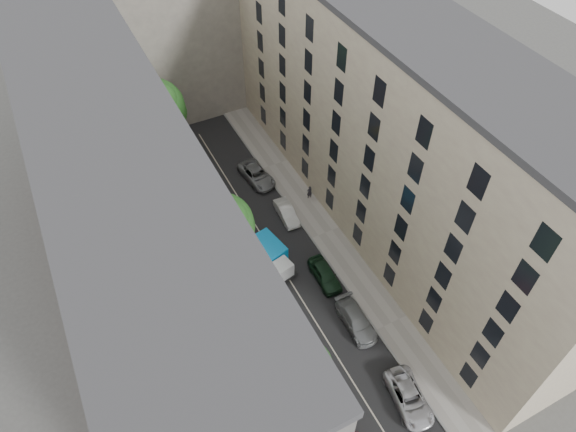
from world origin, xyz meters
TOP-DOWN VIEW (x-y plane):
  - ground at (0.00, 0.00)m, footprint 120.00×120.00m
  - road_surface at (0.00, 0.00)m, footprint 8.00×44.00m
  - sidewalk_left at (-5.50, 0.00)m, footprint 3.00×44.00m
  - sidewalk_right at (5.50, 0.00)m, footprint 3.00×44.00m
  - building_left at (-11.00, 0.00)m, footprint 8.00×44.00m
  - building_right at (11.00, 0.00)m, footprint 8.00×44.00m
  - building_endcap at (0.00, 28.00)m, footprint 18.00×12.00m
  - tarp_truck at (-0.60, -1.04)m, footprint 2.82×5.18m
  - car_left_1 at (-2.80, -13.40)m, footprint 1.47×4.11m
  - car_left_2 at (-2.80, -5.80)m, footprint 3.11×5.58m
  - car_left_3 at (-3.60, -0.20)m, footprint 2.09×4.88m
  - car_left_4 at (-2.80, 5.40)m, footprint 2.02×3.96m
  - car_left_5 at (-3.60, 9.23)m, footprint 1.79×4.07m
  - car_right_0 at (2.80, -17.00)m, footprint 3.01×5.19m
  - car_right_1 at (2.80, -9.75)m, footprint 2.12×4.79m
  - car_right_2 at (2.80, -4.60)m, footprint 1.85×4.26m
  - car_right_3 at (3.18, 3.60)m, footprint 1.59×3.96m
  - car_right_4 at (2.80, 9.80)m, footprint 2.83×5.17m
  - tree_near at (-4.69, -13.76)m, footprint 5.25×4.97m
  - tree_mid at (-4.50, -0.71)m, footprint 5.34×5.07m
  - tree_far at (-4.50, 16.93)m, footprint 5.98×5.80m
  - lamp_post at (-4.20, -7.91)m, footprint 0.36×0.36m
  - pedestrian at (6.40, 4.85)m, footprint 0.58×0.41m

SIDE VIEW (x-z plane):
  - ground at x=0.00m, z-range 0.00..0.00m
  - road_surface at x=0.00m, z-range 0.00..0.02m
  - sidewalk_left at x=-5.50m, z-range 0.00..0.15m
  - sidewalk_right at x=5.50m, z-range 0.00..0.15m
  - car_right_3 at x=3.18m, z-range 0.00..1.28m
  - car_left_4 at x=-2.80m, z-range 0.00..1.29m
  - car_left_5 at x=-3.60m, z-range 0.00..1.30m
  - car_left_1 at x=-2.80m, z-range 0.00..1.35m
  - car_right_0 at x=2.80m, z-range 0.00..1.36m
  - car_right_1 at x=2.80m, z-range 0.00..1.37m
  - car_right_4 at x=2.80m, z-range 0.00..1.37m
  - car_left_3 at x=-3.60m, z-range 0.00..1.40m
  - car_right_2 at x=2.80m, z-range 0.00..1.43m
  - car_left_2 at x=-2.80m, z-range 0.00..1.48m
  - pedestrian at x=6.40m, z-range 0.15..1.68m
  - tarp_truck at x=-0.60m, z-range 0.11..2.36m
  - lamp_post at x=-4.20m, z-range 0.89..7.18m
  - tree_near at x=-4.69m, z-range 1.48..9.71m
  - tree_far at x=-4.50m, z-range 1.80..11.70m
  - tree_mid at x=-4.50m, z-range 1.97..11.80m
  - building_endcap at x=0.00m, z-range 0.00..18.00m
  - building_left at x=-11.00m, z-range 0.00..20.00m
  - building_right at x=11.00m, z-range 0.00..20.00m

